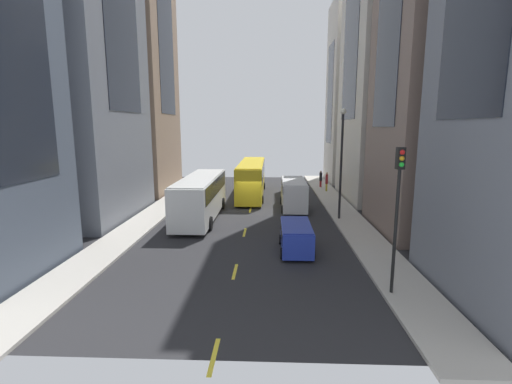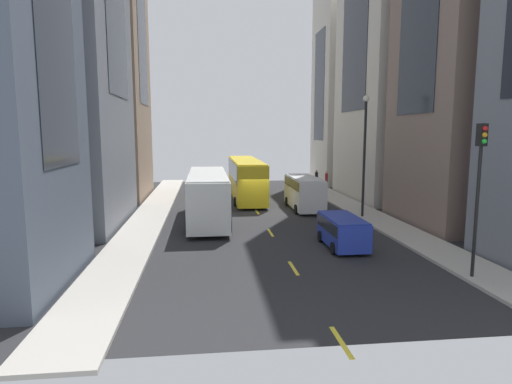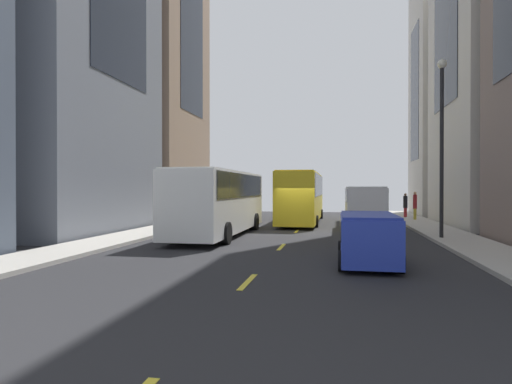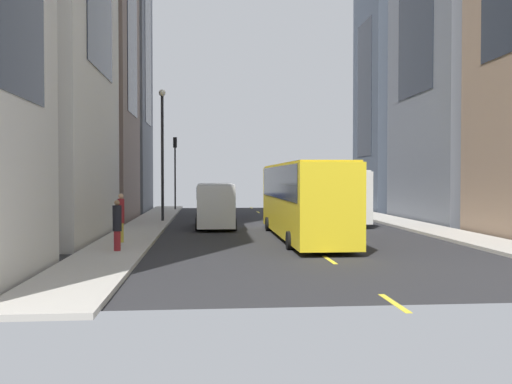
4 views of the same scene
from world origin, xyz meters
name	(u,v)px [view 1 (image 1 of 4)]	position (x,y,z in m)	size (l,w,h in m)	color
ground_plane	(250,210)	(0.00, 0.00, 0.00)	(42.41, 42.41, 0.00)	#28282B
sidewalk_west	(161,208)	(-7.95, 0.00, 0.07)	(2.52, 44.00, 0.15)	#B2ADA3
sidewalk_east	(341,210)	(7.95, 0.00, 0.07)	(2.52, 44.00, 0.15)	#B2ADA3
lane_stripe_0	(214,356)	(0.00, -21.00, 0.01)	(0.16, 2.00, 0.01)	yellow
lane_stripe_1	(235,272)	(0.00, -14.00, 0.01)	(0.16, 2.00, 0.01)	yellow
lane_stripe_2	(245,232)	(0.00, -7.00, 0.01)	(0.16, 2.00, 0.01)	yellow
lane_stripe_3	(250,210)	(0.00, 0.00, 0.01)	(0.16, 2.00, 0.01)	yellow
lane_stripe_4	(254,195)	(0.00, 7.00, 0.01)	(0.16, 2.00, 0.01)	yellow
lane_stripe_5	(256,185)	(0.00, 14.00, 0.01)	(0.16, 2.00, 0.01)	yellow
lane_stripe_6	(258,177)	(0.00, 21.00, 0.01)	(0.16, 2.00, 0.01)	yellow
building_west_2	(129,12)	(-13.14, 8.99, 19.12)	(7.53, 9.92, 38.24)	#937760
building_east_2	(405,14)	(14.34, 5.91, 17.69)	(9.96, 11.46, 35.39)	beige
building_east_3	(357,94)	(12.88, 17.76, 11.37)	(7.01, 7.80, 22.73)	beige
city_bus_white	(201,194)	(-3.76, -3.12, 2.01)	(2.80, 11.08, 3.35)	silver
streetcar_yellow	(252,176)	(-0.23, 6.93, 2.12)	(2.70, 13.24, 3.59)	yellow
delivery_van_white	(294,192)	(3.84, 0.69, 1.52)	(2.25, 6.17, 2.58)	white
car_blue_0	(296,235)	(3.31, -10.75, 0.98)	(1.91, 4.08, 1.66)	#2338AD
pedestrian_crossing_mid	(321,178)	(7.74, 11.92, 1.17)	(0.34, 0.34, 1.93)	maroon
pedestrian_walking_far	(327,181)	(8.02, 9.07, 1.29)	(0.29, 0.29, 2.10)	gold
traffic_light_near_corner	(398,194)	(7.08, -16.39, 4.50)	(0.32, 0.44, 6.30)	black
streetlamp_near	(342,154)	(7.18, -3.28, 5.21)	(0.44, 0.44, 8.45)	black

